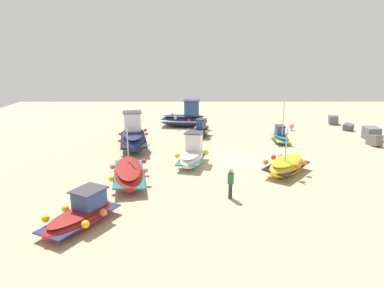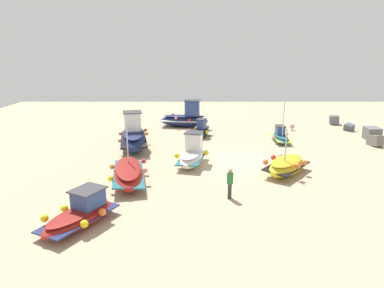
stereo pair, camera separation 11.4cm
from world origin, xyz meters
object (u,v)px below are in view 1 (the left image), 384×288
Objects in this scene: fishing_boat_4 at (185,118)px; person_walking at (231,181)px; fishing_boat_3 at (200,132)px; fishing_boat_2 at (82,214)px; fishing_boat_6 at (280,137)px; fishing_boat_0 at (133,137)px; fishing_boat_5 at (192,155)px; mooring_buoy_0 at (292,126)px; fishing_boat_1 at (287,166)px; fishing_boat_7 at (129,174)px.

fishing_boat_4 reaches higher than person_walking.
fishing_boat_3 is 0.68× the size of fishing_boat_4.
fishing_boat_6 reaches higher than fishing_boat_2.
fishing_boat_2 is at bearing 168.21° from fishing_boat_0.
person_walking is at bearing -155.72° from fishing_boat_0.
fishing_boat_6 is 2.23× the size of person_walking.
fishing_boat_0 is 12.23m from fishing_boat_2.
fishing_boat_4 is (-20.11, 4.22, 0.33)m from fishing_boat_2.
fishing_boat_5 is 13.91m from mooring_buoy_0.
fishing_boat_6 is (-14.20, 12.25, -0.08)m from fishing_boat_2.
mooring_buoy_0 is (-6.21, 14.06, -0.53)m from fishing_boat_0.
fishing_boat_3 is at bearing 9.03° from fishing_boat_2.
fishing_boat_5 reaches higher than mooring_buoy_0.
mooring_buoy_0 is (-2.81, 8.84, -0.12)m from fishing_boat_3.
fishing_boat_1 is (5.77, 10.35, -0.40)m from fishing_boat_0.
fishing_boat_6 reaches higher than mooring_buoy_0.
fishing_boat_1 is 6.19× the size of mooring_buoy_0.
fishing_boat_6 reaches higher than fishing_boat_1.
fishing_boat_1 is at bearing -129.35° from fishing_boat_0.
fishing_boat_0 is 1.10× the size of fishing_boat_7.
fishing_boat_5 is (11.83, 0.67, -0.16)m from fishing_boat_4.
fishing_boat_6 is at bearing -30.16° from fishing_boat_4.
person_walking is 17.38m from mooring_buoy_0.
fishing_boat_1 reaches higher than fishing_boat_4.
person_walking reaches higher than mooring_buoy_0.
fishing_boat_2 is at bearing 51.20° from person_walking.
fishing_boat_5 is (7.34, -0.67, 0.18)m from fishing_boat_3.
fishing_boat_2 is 0.83× the size of fishing_boat_4.
fishing_boat_6 is (5.91, 8.03, -0.41)m from fishing_boat_4.
person_walking is (12.82, 1.25, 0.42)m from fishing_boat_3.
fishing_boat_3 is 6.84m from fishing_boat_6.
mooring_buoy_0 is at bearing -87.02° from person_walking.
fishing_boat_6 reaches higher than fishing_boat_5.
fishing_boat_0 reaches higher than fishing_boat_4.
fishing_boat_2 is 9.61m from fishing_boat_5.
fishing_boat_0 is 3.48× the size of person_walking.
fishing_boat_0 is 11.43m from person_walking.
fishing_boat_7 reaches higher than fishing_boat_0.
fishing_boat_6 is 4.74m from mooring_buoy_0.
fishing_boat_3 is at bearing 7.69° from fishing_boat_5.
fishing_boat_0 is at bearing 62.01° from fishing_boat_5.
fishing_boat_4 is 11.85m from fishing_boat_5.
person_walking is at bearing 58.23° from fishing_boat_7.
fishing_boat_6 is 12.64m from person_walking.
fishing_boat_5 reaches higher than fishing_boat_3.
fishing_boat_2 is at bearing -95.65° from fishing_boat_4.
fishing_boat_1 is 12.54m from mooring_buoy_0.
person_walking reaches higher than fishing_boat_2.
fishing_boat_6 is at bearing -26.92° from mooring_buoy_0.
fishing_boat_2 is 6.49× the size of mooring_buoy_0.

